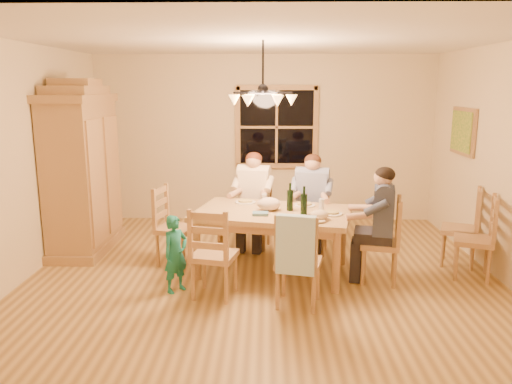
{
  "coord_description": "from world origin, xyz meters",
  "views": [
    {
      "loc": [
        0.06,
        -5.67,
        2.21
      ],
      "look_at": [
        -0.08,
        0.1,
        0.98
      ],
      "focal_mm": 35.0,
      "sensor_mm": 36.0,
      "label": 1
    }
  ],
  "objects_px": {
    "chair_end_right": "(379,256)",
    "wine_bottle_a": "(290,197)",
    "dining_table": "(273,219)",
    "adult_plaid_man": "(312,191)",
    "adult_woman": "(254,188)",
    "adult_slate_man": "(382,210)",
    "chair_spare_back": "(458,241)",
    "wine_bottle_b": "(304,201)",
    "chair_near_right": "(298,277)",
    "chair_near_left": "(215,269)",
    "chandelier": "(263,98)",
    "armoire": "(83,173)",
    "chair_far_left": "(254,226)",
    "chair_spare_front": "(472,253)",
    "child": "(176,254)",
    "chair_far_right": "(311,230)",
    "chair_end_left": "(176,240)"
  },
  "relations": [
    {
      "from": "chair_near_left",
      "to": "adult_woman",
      "type": "xyz_separation_m",
      "value": [
        0.37,
        1.66,
        0.54
      ]
    },
    {
      "from": "child",
      "to": "chair_spare_back",
      "type": "height_order",
      "value": "chair_spare_back"
    },
    {
      "from": "adult_woman",
      "to": "chair_spare_back",
      "type": "height_order",
      "value": "adult_woman"
    },
    {
      "from": "wine_bottle_a",
      "to": "chair_far_left",
      "type": "bearing_deg",
      "value": 116.71
    },
    {
      "from": "chair_far_left",
      "to": "chair_spare_front",
      "type": "xyz_separation_m",
      "value": [
        2.58,
        -1.06,
        0.0
      ]
    },
    {
      "from": "chair_near_left",
      "to": "wine_bottle_b",
      "type": "distance_m",
      "value": 1.29
    },
    {
      "from": "chair_spare_back",
      "to": "chair_far_left",
      "type": "bearing_deg",
      "value": 98.38
    },
    {
      "from": "dining_table",
      "to": "chair_spare_back",
      "type": "height_order",
      "value": "chair_spare_back"
    },
    {
      "from": "armoire",
      "to": "wine_bottle_b",
      "type": "xyz_separation_m",
      "value": [
        2.9,
        -0.98,
        -0.13
      ]
    },
    {
      "from": "chair_spare_back",
      "to": "adult_woman",
      "type": "bearing_deg",
      "value": 98.38
    },
    {
      "from": "chair_end_left",
      "to": "adult_slate_man",
      "type": "bearing_deg",
      "value": 90.0
    },
    {
      "from": "chair_end_left",
      "to": "wine_bottle_b",
      "type": "bearing_deg",
      "value": 86.87
    },
    {
      "from": "dining_table",
      "to": "adult_plaid_man",
      "type": "relative_size",
      "value": 2.28
    },
    {
      "from": "chair_far_right",
      "to": "chair_end_left",
      "type": "relative_size",
      "value": 1.0
    },
    {
      "from": "chair_far_left",
      "to": "adult_woman",
      "type": "bearing_deg",
      "value": 116.6
    },
    {
      "from": "chair_far_left",
      "to": "chair_far_right",
      "type": "distance_m",
      "value": 0.8
    },
    {
      "from": "chair_spare_front",
      "to": "chair_spare_back",
      "type": "xyz_separation_m",
      "value": [
        0.0,
        0.44,
        0.0
      ]
    },
    {
      "from": "dining_table",
      "to": "adult_plaid_man",
      "type": "distance_m",
      "value": 0.94
    },
    {
      "from": "dining_table",
      "to": "child",
      "type": "relative_size",
      "value": 2.33
    },
    {
      "from": "chair_far_left",
      "to": "adult_slate_man",
      "type": "relative_size",
      "value": 1.13
    },
    {
      "from": "armoire",
      "to": "adult_woman",
      "type": "xyz_separation_m",
      "value": [
        2.29,
        0.12,
        -0.22
      ]
    },
    {
      "from": "chair_end_right",
      "to": "chair_spare_front",
      "type": "relative_size",
      "value": 1.0
    },
    {
      "from": "chair_near_right",
      "to": "wine_bottle_b",
      "type": "xyz_separation_m",
      "value": [
        0.1,
        0.76,
        0.62
      ]
    },
    {
      "from": "chandelier",
      "to": "chair_spare_back",
      "type": "bearing_deg",
      "value": 8.38
    },
    {
      "from": "chair_far_left",
      "to": "chair_near_left",
      "type": "distance_m",
      "value": 1.7
    },
    {
      "from": "chair_end_left",
      "to": "chair_end_right",
      "type": "bearing_deg",
      "value": 90.0
    },
    {
      "from": "adult_slate_man",
      "to": "wine_bottle_a",
      "type": "relative_size",
      "value": 2.65
    },
    {
      "from": "dining_table",
      "to": "chair_end_right",
      "type": "distance_m",
      "value": 1.3
    },
    {
      "from": "wine_bottle_a",
      "to": "adult_plaid_man",
      "type": "bearing_deg",
      "value": 66.22
    },
    {
      "from": "wine_bottle_b",
      "to": "chair_spare_front",
      "type": "xyz_separation_m",
      "value": [
        1.98,
        0.04,
        -0.62
      ]
    },
    {
      "from": "chair_end_right",
      "to": "adult_woman",
      "type": "bearing_deg",
      "value": 63.43
    },
    {
      "from": "chair_near_left",
      "to": "chair_end_left",
      "type": "bearing_deg",
      "value": 133.26
    },
    {
      "from": "armoire",
      "to": "adult_woman",
      "type": "bearing_deg",
      "value": 3.0
    },
    {
      "from": "adult_woman",
      "to": "adult_slate_man",
      "type": "xyz_separation_m",
      "value": [
        1.47,
        -1.2,
        0.0
      ]
    },
    {
      "from": "dining_table",
      "to": "adult_plaid_man",
      "type": "height_order",
      "value": "adult_plaid_man"
    },
    {
      "from": "adult_plaid_man",
      "to": "chair_spare_front",
      "type": "xyz_separation_m",
      "value": [
        1.8,
        -0.88,
        -0.54
      ]
    },
    {
      "from": "dining_table",
      "to": "chair_near_right",
      "type": "relative_size",
      "value": 2.01
    },
    {
      "from": "chair_end_right",
      "to": "wine_bottle_a",
      "type": "height_order",
      "value": "wine_bottle_a"
    },
    {
      "from": "chair_end_right",
      "to": "chair_spare_back",
      "type": "relative_size",
      "value": 1.0
    },
    {
      "from": "wine_bottle_b",
      "to": "chair_near_right",
      "type": "bearing_deg",
      "value": -97.45
    },
    {
      "from": "chair_spare_front",
      "to": "dining_table",
      "type": "bearing_deg",
      "value": 106.39
    },
    {
      "from": "wine_bottle_a",
      "to": "child",
      "type": "xyz_separation_m",
      "value": [
        -1.26,
        -0.63,
        -0.5
      ]
    },
    {
      "from": "chair_end_left",
      "to": "child",
      "type": "height_order",
      "value": "chair_end_left"
    },
    {
      "from": "dining_table",
      "to": "adult_plaid_man",
      "type": "bearing_deg",
      "value": 55.06
    },
    {
      "from": "dining_table",
      "to": "adult_woman",
      "type": "distance_m",
      "value": 0.98
    },
    {
      "from": "chair_spare_back",
      "to": "chair_spare_front",
      "type": "bearing_deg",
      "value": -158.14
    },
    {
      "from": "chandelier",
      "to": "child",
      "type": "bearing_deg",
      "value": -149.27
    },
    {
      "from": "chandelier",
      "to": "adult_plaid_man",
      "type": "distance_m",
      "value": 1.61
    },
    {
      "from": "chair_far_left",
      "to": "chair_end_right",
      "type": "bearing_deg",
      "value": 153.43
    },
    {
      "from": "chair_end_right",
      "to": "wine_bottle_a",
      "type": "xyz_separation_m",
      "value": [
        -1.02,
        0.29,
        0.62
      ]
    }
  ]
}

